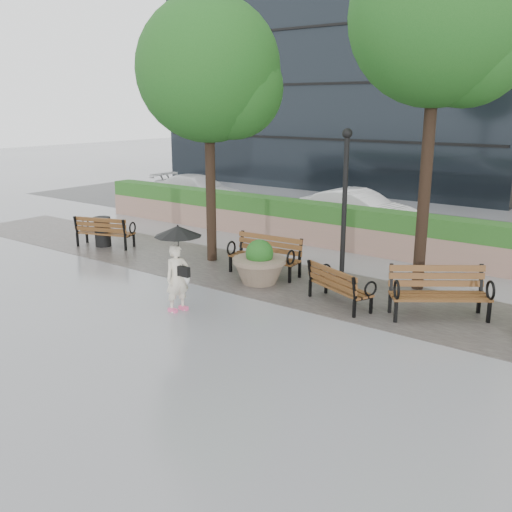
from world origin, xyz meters
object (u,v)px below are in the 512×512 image
Objects in this scene: planter_left at (259,266)px; pedestrian at (178,260)px; bench_2 at (339,294)px; bench_3 at (438,303)px; lamppost at (344,220)px; car_left at (199,190)px; bench_1 at (265,264)px; bench_0 at (105,238)px; trash_bin at (103,233)px; car_right at (358,209)px.

planter_left is 2.76m from pedestrian.
bench_2 is 0.85× the size of bench_3.
lamppost is 12.92m from car_left.
planter_left is at bearing 16.88° from bench_2.
bench_1 is at bearing 139.91° from bench_3.
lamppost is 2.04× the size of pedestrian.
planter_left is 0.71× the size of pedestrian.
lamppost is at bearing -123.18° from car_left.
bench_1 is at bearing -171.46° from lamppost.
bench_0 reaches higher than trash_bin.
pedestrian is at bearing 64.92° from bench_2.
bench_1 is 0.51× the size of lamppost.
lamppost reaches higher than pedestrian.
bench_0 is 5.91m from bench_1.
pedestrian reaches higher than car_left.
planter_left is (-4.49, -0.30, 0.12)m from bench_3.
car_right is at bearing 113.64° from lamppost.
trash_bin is at bearing 20.15° from bench_2.
bench_0 is at bearing -179.41° from bench_1.
planter_left is 1.51× the size of trash_bin.
bench_0 is at bearing 148.15° from car_right.
car_left reaches higher than bench_2.
car_left reaches higher than bench_0.
pedestrian reaches higher than bench_1.
bench_3 is 3.09m from lamppost.
lamppost is (8.02, 0.83, 1.41)m from bench_0.
bench_2 is (2.73, -0.91, -0.04)m from bench_1.
car_right is at bearing 24.22° from pedestrian.
car_right reaches higher than car_left.
bench_2 is 8.49m from car_right.
bench_2 is at bearing -2.64° from trash_bin.
bench_1 is 0.75m from planter_left.
bench_0 is 6.21m from planter_left.
car_right reaches higher than trash_bin.
bench_1 is at bearing 4.27° from bench_2.
car_right is (-3.45, 7.74, 0.44)m from bench_2.
lamppost reaches higher than planter_left.
bench_0 is 6.65m from pedestrian.
bench_1 is 3.43m from pedestrian.
lamppost is (2.13, 0.32, 1.39)m from bench_1.
trash_bin is 8.14m from car_left.
car_right is 2.25× the size of pedestrian.
car_left is 8.09m from car_right.
bench_0 is 1.09× the size of bench_2.
car_left reaches higher than planter_left.
lamppost reaches higher than car_right.
trash_bin is 0.20× the size of car_left.
car_right is at bearing 91.77° from bench_3.
car_left is (-8.80, 7.12, 0.36)m from bench_1.
lamppost is (1.81, 0.98, 1.26)m from planter_left.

